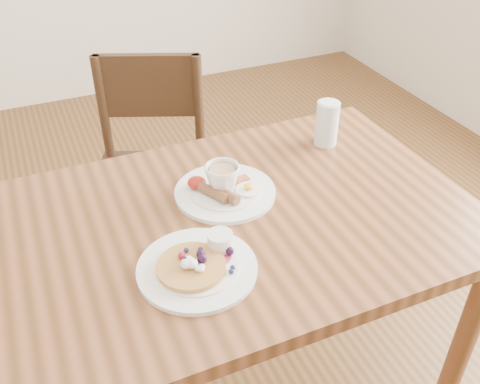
{
  "coord_description": "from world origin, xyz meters",
  "views": [
    {
      "loc": [
        -0.43,
        -0.98,
        1.59
      ],
      "look_at": [
        0.0,
        0.0,
        0.82
      ],
      "focal_mm": 40.0,
      "sensor_mm": 36.0,
      "label": 1
    }
  ],
  "objects_px": {
    "breakfast_plate": "(224,191)",
    "water_glass": "(327,123)",
    "dining_table": "(240,244)",
    "pancake_plate": "(198,265)",
    "chair_far": "(152,167)",
    "teacup_saucer": "(223,182)"
  },
  "relations": [
    {
      "from": "breakfast_plate",
      "to": "water_glass",
      "type": "height_order",
      "value": "water_glass"
    },
    {
      "from": "dining_table",
      "to": "pancake_plate",
      "type": "xyz_separation_m",
      "value": [
        -0.16,
        -0.15,
        0.11
      ]
    },
    {
      "from": "chair_far",
      "to": "pancake_plate",
      "type": "xyz_separation_m",
      "value": [
        -0.11,
        -0.85,
        0.27
      ]
    },
    {
      "from": "breakfast_plate",
      "to": "teacup_saucer",
      "type": "relative_size",
      "value": 1.93
    },
    {
      "from": "chair_far",
      "to": "pancake_plate",
      "type": "relative_size",
      "value": 3.26
    },
    {
      "from": "dining_table",
      "to": "teacup_saucer",
      "type": "height_order",
      "value": "teacup_saucer"
    },
    {
      "from": "pancake_plate",
      "to": "breakfast_plate",
      "type": "relative_size",
      "value": 1.0
    },
    {
      "from": "teacup_saucer",
      "to": "dining_table",
      "type": "bearing_deg",
      "value": -84.19
    },
    {
      "from": "chair_far",
      "to": "teacup_saucer",
      "type": "relative_size",
      "value": 6.29
    },
    {
      "from": "breakfast_plate",
      "to": "water_glass",
      "type": "relative_size",
      "value": 1.97
    },
    {
      "from": "dining_table",
      "to": "teacup_saucer",
      "type": "distance_m",
      "value": 0.17
    },
    {
      "from": "chair_far",
      "to": "dining_table",
      "type": "bearing_deg",
      "value": 116.99
    },
    {
      "from": "breakfast_plate",
      "to": "teacup_saucer",
      "type": "distance_m",
      "value": 0.03
    },
    {
      "from": "teacup_saucer",
      "to": "pancake_plate",
      "type": "bearing_deg",
      "value": -123.01
    },
    {
      "from": "pancake_plate",
      "to": "teacup_saucer",
      "type": "relative_size",
      "value": 1.93
    },
    {
      "from": "breakfast_plate",
      "to": "teacup_saucer",
      "type": "bearing_deg",
      "value": -142.27
    },
    {
      "from": "breakfast_plate",
      "to": "dining_table",
      "type": "bearing_deg",
      "value": -86.76
    },
    {
      "from": "dining_table",
      "to": "breakfast_plate",
      "type": "xyz_separation_m",
      "value": [
        -0.01,
        0.1,
        0.11
      ]
    },
    {
      "from": "dining_table",
      "to": "water_glass",
      "type": "relative_size",
      "value": 8.75
    },
    {
      "from": "breakfast_plate",
      "to": "water_glass",
      "type": "xyz_separation_m",
      "value": [
        0.39,
        0.13,
        0.06
      ]
    },
    {
      "from": "breakfast_plate",
      "to": "teacup_saucer",
      "type": "xyz_separation_m",
      "value": [
        -0.0,
        -0.0,
        0.03
      ]
    },
    {
      "from": "chair_far",
      "to": "teacup_saucer",
      "type": "height_order",
      "value": "chair_far"
    }
  ]
}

